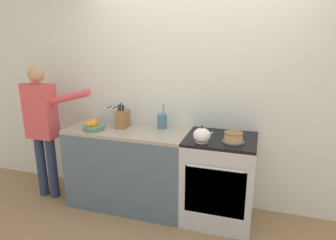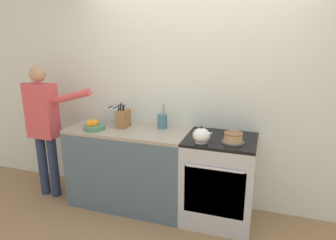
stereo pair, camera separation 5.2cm
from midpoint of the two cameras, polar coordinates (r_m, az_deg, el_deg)
name	(u,v)px [view 1 (the left image)]	position (r m, az deg, el deg)	size (l,w,h in m)	color
ground_plane	(180,228)	(3.30, 1.80, -19.93)	(16.00, 16.00, 0.00)	#93704C
wall_back	(196,94)	(3.37, 4.96, 4.98)	(8.00, 0.04, 2.60)	silver
counter_cabinet	(129,167)	(3.54, -7.78, -8.84)	(1.35, 0.62, 0.93)	#4C6070
stove_range	(219,179)	(3.26, 9.21, -11.08)	(0.72, 0.65, 0.93)	#B7BABF
layer_cake	(233,138)	(2.97, 11.87, -3.29)	(0.22, 0.22, 0.10)	#4C4C51
tea_kettle	(202,135)	(2.91, 5.98, -2.92)	(0.21, 0.17, 0.17)	white
knife_block	(123,119)	(3.41, -9.03, 0.27)	(0.11, 0.17, 0.29)	olive
utensil_crock	(162,121)	(3.34, -1.57, -0.18)	(0.11, 0.11, 0.29)	#477084
fruit_bowl	(93,126)	(3.40, -14.45, -1.09)	(0.23, 0.23, 0.11)	#4C7F66
toaster	(112,115)	(3.64, -10.96, 0.95)	(0.19, 0.15, 0.18)	#B7BABF
person_baker	(42,122)	(3.80, -23.18, -0.35)	(0.92, 0.20, 1.60)	#283351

